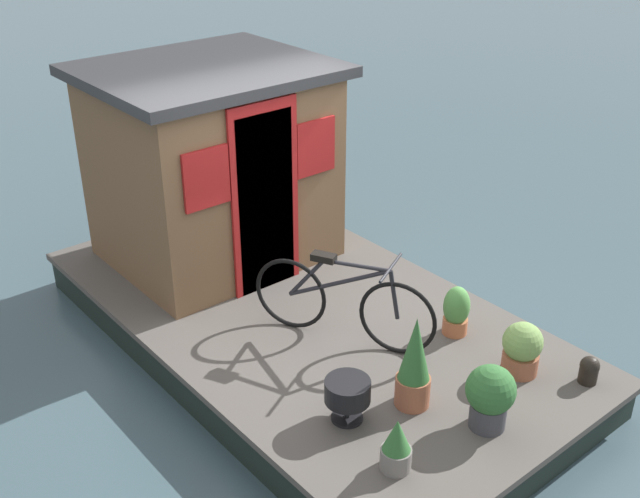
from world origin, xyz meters
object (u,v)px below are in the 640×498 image
houseboat_cabin (213,164)px  bicycle (343,302)px  potted_plant_lavender (414,364)px  charcoal_grill (348,393)px  mooring_bollard (589,370)px  potted_plant_succulent (490,395)px  potted_plant_ivy (396,446)px  potted_plant_sage (522,348)px  potted_plant_basil (456,311)px

houseboat_cabin → bicycle: size_ratio=1.48×
potted_plant_lavender → charcoal_grill: potted_plant_lavender is taller
mooring_bollard → bicycle: bearing=32.9°
charcoal_grill → mooring_bollard: bearing=-116.7°
potted_plant_succulent → potted_plant_ivy: (0.12, 0.81, -0.08)m
bicycle → potted_plant_sage: 1.48m
bicycle → potted_plant_basil: (-0.55, -0.81, -0.15)m
potted_plant_basil → potted_plant_ivy: bearing=118.5°
houseboat_cabin → potted_plant_lavender: houseboat_cabin is taller
potted_plant_ivy → potted_plant_lavender: size_ratio=0.53×
potted_plant_basil → mooring_bollard: potted_plant_basil is taller
houseboat_cabin → bicycle: bearing=178.5°
potted_plant_succulent → charcoal_grill: (0.70, 0.72, -0.03)m
potted_plant_basil → charcoal_grill: potted_plant_basil is taller
bicycle → houseboat_cabin: bearing=-1.5°
potted_plant_sage → potted_plant_ivy: size_ratio=1.10×
houseboat_cabin → potted_plant_succulent: size_ratio=4.30×
potted_plant_lavender → charcoal_grill: (0.18, 0.49, -0.12)m
bicycle → mooring_bollard: (-1.67, -1.08, -0.25)m
bicycle → potted_plant_succulent: size_ratio=2.90×
potted_plant_basil → mooring_bollard: (-1.12, -0.27, -0.10)m
mooring_bollard → potted_plant_ivy: bearing=81.0°
potted_plant_succulent → potted_plant_ivy: 0.82m
mooring_bollard → potted_plant_basil: bearing=13.7°
bicycle → potted_plant_lavender: bearing=170.5°
potted_plant_lavender → potted_plant_basil: (0.43, -0.97, -0.14)m
potted_plant_ivy → potted_plant_basil: (0.84, -1.54, 0.02)m
charcoal_grill → houseboat_cabin: bearing=-14.2°
potted_plant_ivy → potted_plant_basil: size_ratio=0.90×
bicycle → potted_plant_succulent: bearing=-177.3°
potted_plant_sage → potted_plant_basil: 0.70m
potted_plant_lavender → bicycle: bearing=-9.5°
potted_plant_sage → potted_plant_succulent: 0.75m
potted_plant_ivy → charcoal_grill: 0.59m
potted_plant_ivy → potted_plant_lavender: 0.72m
potted_plant_ivy → potted_plant_basil: potted_plant_basil is taller
houseboat_cabin → potted_plant_succulent: (-3.48, -0.02, -0.71)m
potted_plant_sage → potted_plant_succulent: bearing=109.8°
houseboat_cabin → charcoal_grill: bearing=165.8°
bicycle → potted_plant_sage: bicycle is taller
potted_plant_sage → mooring_bollard: 0.53m
potted_plant_sage → potted_plant_basil: potted_plant_basil is taller
potted_plant_ivy → houseboat_cabin: bearing=-13.2°
potted_plant_sage → potted_plant_succulent: size_ratio=0.88×
bicycle → potted_plant_sage: bearing=-148.0°
bicycle → potted_plant_succulent: bicycle is taller
potted_plant_lavender → mooring_bollard: bearing=-119.1°
potted_plant_sage → potted_plant_ivy: (-0.14, 1.51, -0.03)m
houseboat_cabin → bicycle: (-1.98, 0.05, -0.61)m
bicycle → potted_plant_sage: (-1.25, -0.78, -0.15)m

